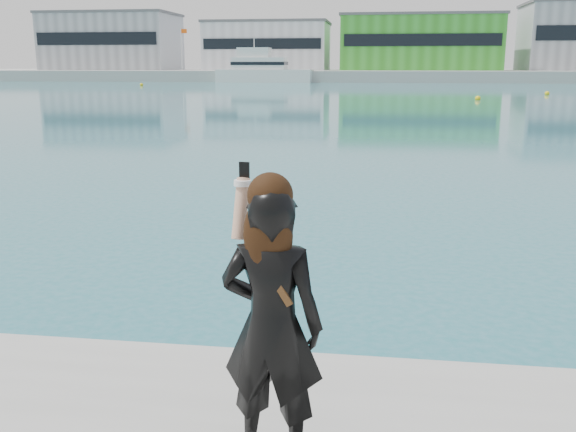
% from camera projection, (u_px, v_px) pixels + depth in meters
% --- Properties ---
extents(far_quay, '(320.00, 40.00, 2.00)m').
position_uv_depth(far_quay, '(377.00, 75.00, 129.79)').
color(far_quay, '#9E9E99').
rests_on(far_quay, ground).
extents(warehouse_grey_left, '(26.52, 16.36, 11.50)m').
position_uv_depth(warehouse_grey_left, '(113.00, 41.00, 133.79)').
color(warehouse_grey_left, gray).
rests_on(warehouse_grey_left, far_quay).
extents(warehouse_white, '(24.48, 15.35, 9.50)m').
position_uv_depth(warehouse_white, '(268.00, 46.00, 129.52)').
color(warehouse_white, silver).
rests_on(warehouse_white, far_quay).
extents(warehouse_green, '(30.60, 16.36, 10.50)m').
position_uv_depth(warehouse_green, '(419.00, 43.00, 125.30)').
color(warehouse_green, green).
rests_on(warehouse_green, far_quay).
extents(flagpole_left, '(1.28, 0.16, 8.00)m').
position_uv_depth(flagpole_left, '(182.00, 46.00, 125.02)').
color(flagpole_left, silver).
rests_on(flagpole_left, far_quay).
extents(flagpole_right, '(1.28, 0.16, 8.00)m').
position_uv_depth(flagpole_right, '(500.00, 45.00, 116.82)').
color(flagpole_right, silver).
rests_on(flagpole_right, far_quay).
extents(motor_yacht, '(17.03, 5.32, 7.87)m').
position_uv_depth(motor_yacht, '(262.00, 70.00, 113.26)').
color(motor_yacht, silver).
rests_on(motor_yacht, ground).
extents(buoy_near, '(0.50, 0.50, 0.50)m').
position_uv_depth(buoy_near, '(478.00, 100.00, 58.48)').
color(buoy_near, yellow).
rests_on(buoy_near, ground).
extents(buoy_far, '(0.50, 0.50, 0.50)m').
position_uv_depth(buoy_far, '(142.00, 86.00, 96.75)').
color(buoy_far, yellow).
rests_on(buoy_far, ground).
extents(buoy_extra, '(0.50, 0.50, 0.50)m').
position_uv_depth(buoy_extra, '(547.00, 95.00, 68.16)').
color(buoy_extra, yellow).
rests_on(buoy_extra, ground).
extents(woman, '(0.68, 0.49, 1.85)m').
position_uv_depth(woman, '(271.00, 317.00, 3.88)').
color(woman, black).
rests_on(woman, near_quay).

